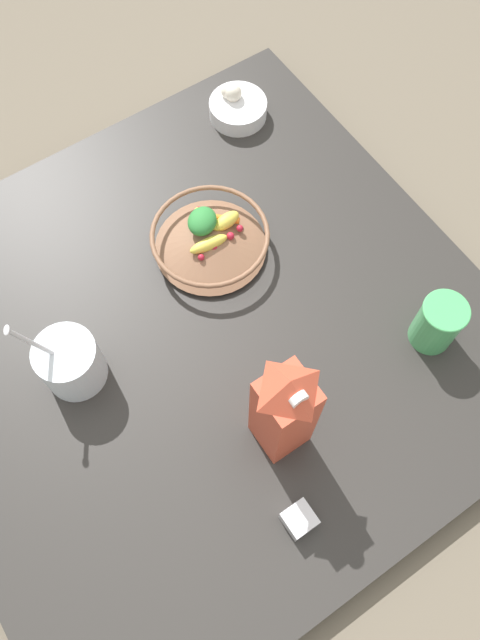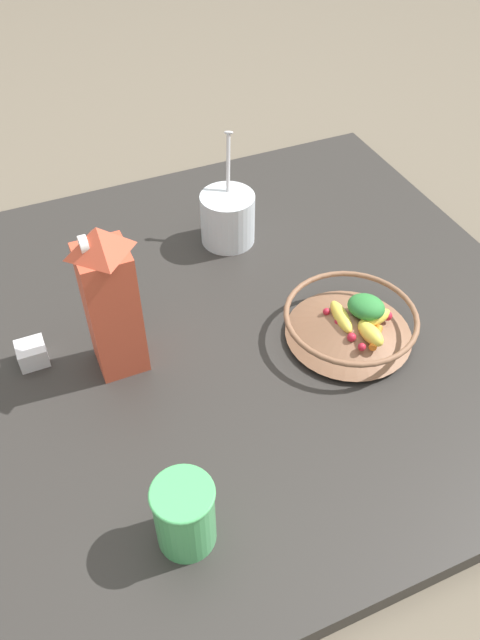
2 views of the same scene
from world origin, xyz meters
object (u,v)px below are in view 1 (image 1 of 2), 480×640
drinking_cup (438,323)px  spice_jar (299,520)px  fruit_bowl (210,239)px  garlic_bowl (237,107)px  milk_carton (284,410)px  yogurt_tub (70,362)px

drinking_cup → spice_jar: (-0.41, -0.14, -0.04)m
fruit_bowl → garlic_bowl: bearing=47.5°
milk_carton → drinking_cup: size_ratio=2.45×
yogurt_tub → garlic_bowl: bearing=30.7°
spice_jar → garlic_bowl: bearing=62.8°
yogurt_tub → garlic_bowl: size_ratio=1.72×
milk_carton → garlic_bowl: bearing=62.0°
yogurt_tub → fruit_bowl: bearing=14.2°
drinking_cup → fruit_bowl: bearing=121.2°
milk_carton → drinking_cup: (0.35, -0.01, -0.08)m
fruit_bowl → spice_jar: (-0.17, -0.54, -0.02)m
spice_jar → milk_carton: bearing=66.8°
spice_jar → garlic_bowl: size_ratio=0.38×
milk_carton → garlic_bowl: 0.76m
milk_carton → garlic_bowl: size_ratio=2.21×
fruit_bowl → yogurt_tub: 0.37m
drinking_cup → milk_carton: bearing=179.0°
fruit_bowl → spice_jar: size_ratio=4.87×
drinking_cup → garlic_bowl: 0.67m
yogurt_tub → garlic_bowl: yogurt_tub is taller
fruit_bowl → garlic_bowl: (0.24, 0.27, -0.01)m
milk_carton → garlic_bowl: (0.35, 0.66, -0.12)m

